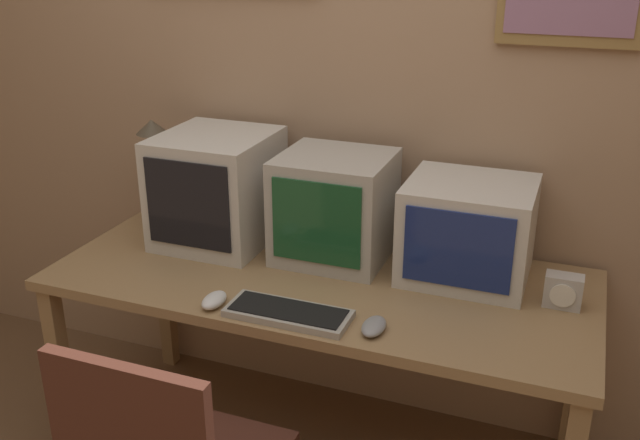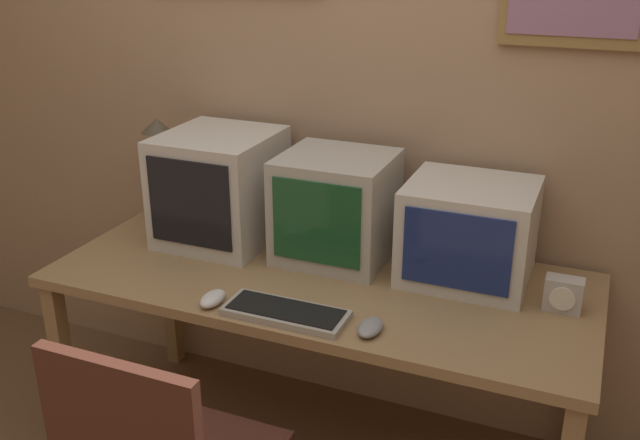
{
  "view_description": "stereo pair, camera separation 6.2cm",
  "coord_description": "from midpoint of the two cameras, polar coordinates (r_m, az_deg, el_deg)",
  "views": [
    {
      "loc": [
        0.78,
        -1.28,
        1.85
      ],
      "look_at": [
        0.0,
        0.76,
        0.96
      ],
      "focal_mm": 40.0,
      "sensor_mm": 36.0,
      "label": 1
    },
    {
      "loc": [
        0.84,
        -1.25,
        1.85
      ],
      "look_at": [
        0.0,
        0.76,
        0.96
      ],
      "focal_mm": 40.0,
      "sensor_mm": 36.0,
      "label": 2
    }
  ],
  "objects": [
    {
      "name": "wall_back",
      "position": [
        2.65,
        2.77,
        10.29
      ],
      "size": [
        8.0,
        0.08,
        2.6
      ],
      "color": "tan",
      "rests_on": "ground_plane"
    },
    {
      "name": "desk_lamp",
      "position": [
        2.91,
        -13.73,
        5.27
      ],
      "size": [
        0.13,
        0.13,
        0.41
      ],
      "color": "#4C4233",
      "rests_on": "desk"
    },
    {
      "name": "monitor_right",
      "position": [
        2.42,
        11.04,
        -0.8
      ],
      "size": [
        0.41,
        0.38,
        0.33
      ],
      "color": "beige",
      "rests_on": "desk"
    },
    {
      "name": "monitor_left",
      "position": [
        2.68,
        -8.89,
        2.52
      ],
      "size": [
        0.39,
        0.43,
        0.41
      ],
      "color": "beige",
      "rests_on": "desk"
    },
    {
      "name": "monitor_center",
      "position": [
        2.51,
        0.47,
        1.05
      ],
      "size": [
        0.38,
        0.37,
        0.38
      ],
      "color": "#B7B2A8",
      "rests_on": "desk"
    },
    {
      "name": "desk",
      "position": [
        2.47,
        -0.72,
        -6.02
      ],
      "size": [
        1.83,
        0.78,
        0.76
      ],
      "color": "#99754C",
      "rests_on": "ground_plane"
    },
    {
      "name": "mouse_near_keyboard",
      "position": [
        2.11,
        3.48,
        -8.49
      ],
      "size": [
        0.07,
        0.12,
        0.03
      ],
      "color": "gray",
      "rests_on": "desk"
    },
    {
      "name": "mouse_far_corner",
      "position": [
        2.27,
        -9.24,
        -6.35
      ],
      "size": [
        0.06,
        0.11,
        0.04
      ],
      "color": "silver",
      "rests_on": "desk"
    },
    {
      "name": "keyboard_main",
      "position": [
        2.19,
        -3.37,
        -7.44
      ],
      "size": [
        0.38,
        0.15,
        0.03
      ],
      "color": "#A8A399",
      "rests_on": "desk"
    },
    {
      "name": "desk_clock",
      "position": [
        2.34,
        18.16,
        -5.43
      ],
      "size": [
        0.11,
        0.07,
        0.11
      ],
      "color": "#B7B2AD",
      "rests_on": "desk"
    }
  ]
}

